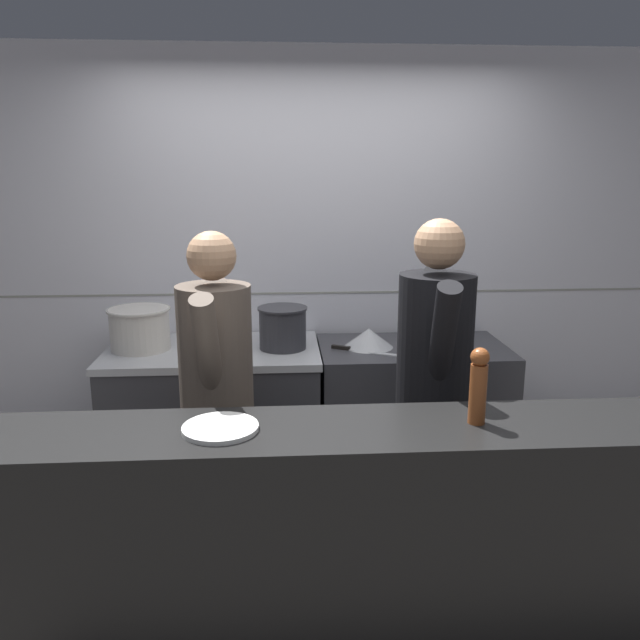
{
  "coord_description": "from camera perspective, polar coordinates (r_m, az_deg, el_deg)",
  "views": [
    {
      "loc": [
        -0.22,
        -2.33,
        1.88
      ],
      "look_at": [
        -0.01,
        0.75,
        1.15
      ],
      "focal_mm": 35.0,
      "sensor_mm": 36.0,
      "label": 1
    }
  ],
  "objects": [
    {
      "name": "prep_counter",
      "position": [
        3.8,
        8.3,
        -8.96
      ],
      "size": [
        1.08,
        0.65,
        0.9
      ],
      "color": "#38383D",
      "rests_on": "ground_plane"
    },
    {
      "name": "chef_head_cook",
      "position": [
        2.9,
        -9.41,
        -6.4
      ],
      "size": [
        0.35,
        0.71,
        1.64
      ],
      "rotation": [
        0.0,
        0.0,
        -0.05
      ],
      "color": "black",
      "rests_on": "ground_plane"
    },
    {
      "name": "chef_sous",
      "position": [
        2.93,
        10.32,
        -5.62
      ],
      "size": [
        0.38,
        0.74,
        1.69
      ],
      "rotation": [
        0.0,
        0.0,
        -0.1
      ],
      "color": "black",
      "rests_on": "ground_plane"
    },
    {
      "name": "oven_range",
      "position": [
        3.74,
        -9.49,
        -9.25
      ],
      "size": [
        1.2,
        0.71,
        0.91
      ],
      "color": "#38383D",
      "rests_on": "ground_plane"
    },
    {
      "name": "braising_pot",
      "position": [
        3.51,
        -3.44,
        -0.63
      ],
      "size": [
        0.28,
        0.28,
        0.24
      ],
      "color": "#2D2D33",
      "rests_on": "oven_range"
    },
    {
      "name": "pepper_mill",
      "position": [
        2.35,
        14.28,
        -5.7
      ],
      "size": [
        0.07,
        0.07,
        0.29
      ],
      "color": "brown",
      "rests_on": "pass_counter"
    },
    {
      "name": "plated_dish_main",
      "position": [
        2.29,
        -9.1,
        -9.72
      ],
      "size": [
        0.27,
        0.27,
        0.02
      ],
      "color": "white",
      "rests_on": "pass_counter"
    },
    {
      "name": "chefs_knife",
      "position": [
        3.52,
        3.58,
        -2.79
      ],
      "size": [
        0.37,
        0.22,
        0.02
      ],
      "color": "#B7BABF",
      "rests_on": "prep_counter"
    },
    {
      "name": "wall_back_tiled",
      "position": [
        3.89,
        -0.54,
        4.76
      ],
      "size": [
        8.0,
        0.06,
        2.6
      ],
      "color": "silver",
      "rests_on": "ground_plane"
    },
    {
      "name": "ground_plane",
      "position": [
        3.0,
        1.35,
        -25.49
      ],
      "size": [
        14.0,
        14.0,
        0.0
      ],
      "primitive_type": "plane",
      "color": "#4C4742"
    },
    {
      "name": "pass_counter",
      "position": [
        2.53,
        0.76,
        -20.15
      ],
      "size": [
        2.69,
        0.45,
        0.98
      ],
      "color": "black",
      "rests_on": "ground_plane"
    },
    {
      "name": "stock_pot",
      "position": [
        3.63,
        -16.15,
        -0.69
      ],
      "size": [
        0.35,
        0.35,
        0.23
      ],
      "color": "beige",
      "rests_on": "oven_range"
    },
    {
      "name": "mixing_bowl_steel",
      "position": [
        3.6,
        4.47,
        -1.63
      ],
      "size": [
        0.28,
        0.28,
        0.11
      ],
      "color": "#B7BABF",
      "rests_on": "prep_counter"
    },
    {
      "name": "sauce_pot",
      "position": [
        3.56,
        -9.32,
        -1.1
      ],
      "size": [
        0.23,
        0.23,
        0.18
      ],
      "color": "beige",
      "rests_on": "oven_range"
    }
  ]
}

